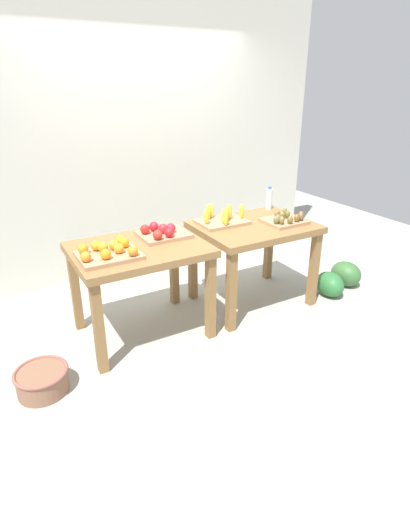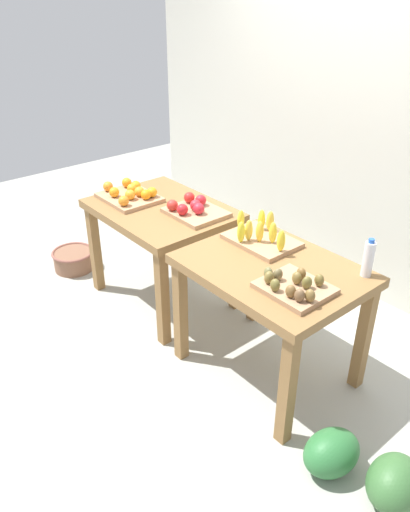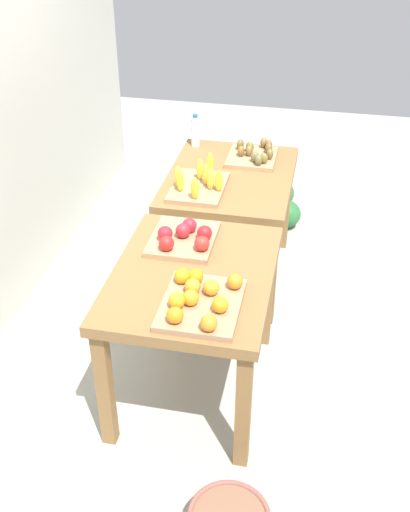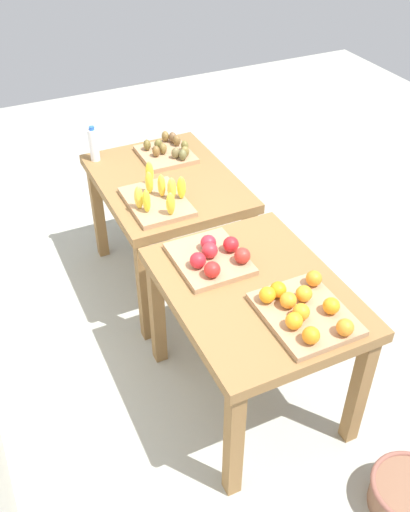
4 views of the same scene
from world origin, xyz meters
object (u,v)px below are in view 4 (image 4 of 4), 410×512
Objects in this scene: display_table_left at (254,305)px; wicker_basket at (408,495)px; watermelon_pile at (156,191)px; apple_bin at (213,257)px; water_bottle at (94,145)px; kiwi_bin at (167,151)px; display_table_right at (167,195)px; banana_crate at (157,197)px; orange_bin at (304,310)px.

display_table_left reaches higher than wicker_basket.
apple_bin is at bearing 168.72° from watermelon_pile.
kiwi_bin is at bearing -109.16° from water_bottle.
banana_crate is (-0.25, 0.15, 0.16)m from display_table_right.
apple_bin is at bearing 168.96° from kiwi_bin.
water_bottle reaches higher than watermelon_pile.
wicker_basket is (-1.14, -0.45, -0.74)m from apple_bin.
kiwi_bin is at bearing -24.45° from display_table_right.
display_table_left is at bearing 19.52° from orange_bin.
display_table_right is 1.69× the size of watermelon_pile.
display_table_left is 2.29× the size of orange_bin.
orange_bin is at bearing 176.06° from watermelon_pile.
banana_crate is at bearing 148.84° from display_table_right.
water_bottle is at bearing 15.51° from wicker_basket.
water_bottle is (1.53, 0.32, 0.23)m from display_table_left.
wicker_basket is at bearing -158.26° from apple_bin.
banana_crate is at bearing 160.83° from watermelon_pile.
apple_bin is 1.10× the size of wicker_basket.
display_table_left is at bearing 180.00° from display_table_right.
display_table_left is 1.00× the size of display_table_right.
watermelon_pile is (2.04, -0.25, -0.55)m from display_table_left.
display_table_left is 1.58m from water_bottle.
display_table_right is 2.85× the size of wicker_basket.
wicker_basket is at bearing -174.13° from kiwi_bin.
orange_bin is at bearing -167.00° from water_bottle.
display_table_left reaches higher than watermelon_pile.
apple_bin is 1.95m from watermelon_pile.
orange_bin is at bearing 22.45° from wicker_basket.
wicker_basket is (-0.62, -0.26, -0.74)m from orange_bin.
display_table_right is 2.12m from wicker_basket.
display_table_right reaches higher than watermelon_pile.
banana_crate reaches higher than orange_bin.
display_table_right is 2.29× the size of orange_bin.
display_table_left is 1.12m from display_table_right.
water_bottle is 0.38× the size of watermelon_pile.
orange_bin is 1.00m from wicker_basket.
kiwi_bin is at bearing -4.87° from display_table_left.
display_table_right reaches higher than wicker_basket.
display_table_right is 1.10m from watermelon_pile.
kiwi_bin is 2.39m from wicker_basket.
apple_bin is 1.11× the size of kiwi_bin.
watermelon_pile is (1.17, -0.41, -0.71)m from banana_crate.
orange_bin is at bearing 179.21° from kiwi_bin.
watermelon_pile is at bearing -11.28° from apple_bin.
water_bottle is 0.63× the size of wicker_basket.
display_table_left is 2.85× the size of wicker_basket.
display_table_left and display_table_right have the same top height.
kiwi_bin is at bearing 5.87° from wicker_basket.
kiwi_bin is 0.59× the size of watermelon_pile.
kiwi_bin is 0.99× the size of wicker_basket.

